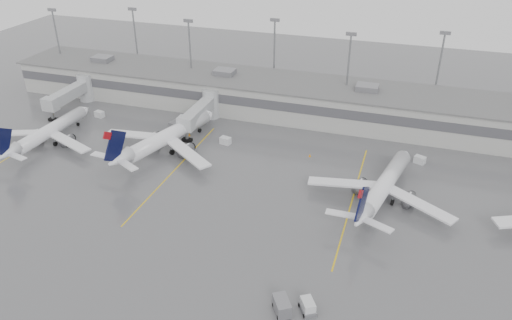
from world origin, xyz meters
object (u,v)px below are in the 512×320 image
(jet_far_left, at_px, (47,132))
(jet_mid_left, at_px, (165,137))
(baggage_tug, at_px, (308,307))
(jet_mid_right, at_px, (383,186))

(jet_far_left, xyz_separation_m, jet_mid_left, (25.69, 4.83, 0.37))
(baggage_tug, bearing_deg, jet_mid_right, 45.85)
(jet_far_left, xyz_separation_m, baggage_tug, (64.40, -30.34, -2.14))
(jet_far_left, height_order, jet_mid_left, jet_mid_left)
(jet_far_left, relative_size, baggage_tug, 8.66)
(jet_mid_right, distance_m, baggage_tug, 30.85)
(jet_mid_left, height_order, baggage_tug, jet_mid_left)
(jet_mid_left, bearing_deg, baggage_tug, -26.06)
(jet_far_left, height_order, baggage_tug, jet_far_left)
(jet_mid_right, bearing_deg, jet_far_left, -168.18)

